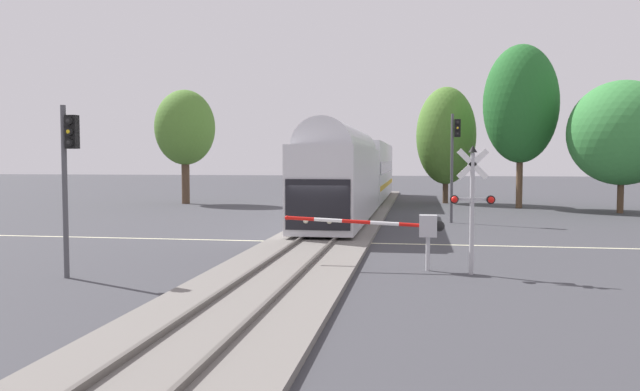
{
  "coord_description": "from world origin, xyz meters",
  "views": [
    {
      "loc": [
        4.15,
        -26.44,
        3.59
      ],
      "look_at": [
        -0.1,
        0.46,
        2.0
      ],
      "focal_mm": 34.95,
      "sensor_mm": 36.0,
      "label": 1
    }
  ],
  "objects_px": {
    "commuter_train": "(358,171)",
    "maple_right_background": "(622,133)",
    "oak_far_right": "(521,104)",
    "traffic_signal_near_left": "(68,163)",
    "elm_centre_background": "(446,136)",
    "crossing_gate_near": "(412,227)",
    "traffic_signal_far_side": "(454,150)",
    "pine_left_background": "(185,128)",
    "crossing_signal_mast": "(472,196)"
  },
  "relations": [
    {
      "from": "traffic_signal_near_left",
      "to": "elm_centre_background",
      "type": "xyz_separation_m",
      "value": [
        12.56,
        34.52,
        2.01
      ]
    },
    {
      "from": "crossing_gate_near",
      "to": "crossing_signal_mast",
      "type": "distance_m",
      "value": 2.17
    },
    {
      "from": "elm_centre_background",
      "to": "oak_far_right",
      "type": "height_order",
      "value": "oak_far_right"
    },
    {
      "from": "pine_left_background",
      "to": "elm_centre_background",
      "type": "height_order",
      "value": "elm_centre_background"
    },
    {
      "from": "commuter_train",
      "to": "traffic_signal_near_left",
      "type": "xyz_separation_m",
      "value": [
        -6.2,
        -26.27,
        0.7
      ]
    },
    {
      "from": "crossing_signal_mast",
      "to": "maple_right_background",
      "type": "xyz_separation_m",
      "value": [
        11.67,
        24.28,
        2.88
      ]
    },
    {
      "from": "crossing_gate_near",
      "to": "maple_right_background",
      "type": "height_order",
      "value": "maple_right_background"
    },
    {
      "from": "crossing_gate_near",
      "to": "commuter_train",
      "type": "bearing_deg",
      "value": 99.65
    },
    {
      "from": "commuter_train",
      "to": "pine_left_background",
      "type": "relative_size",
      "value": 4.22
    },
    {
      "from": "oak_far_right",
      "to": "crossing_gate_near",
      "type": "bearing_deg",
      "value": -105.5
    },
    {
      "from": "traffic_signal_near_left",
      "to": "traffic_signal_far_side",
      "type": "bearing_deg",
      "value": 56.31
    },
    {
      "from": "crossing_signal_mast",
      "to": "maple_right_background",
      "type": "distance_m",
      "value": 27.09
    },
    {
      "from": "traffic_signal_far_side",
      "to": "elm_centre_background",
      "type": "distance_m",
      "value": 16.08
    },
    {
      "from": "crossing_gate_near",
      "to": "pine_left_background",
      "type": "height_order",
      "value": "pine_left_background"
    },
    {
      "from": "crossing_gate_near",
      "to": "oak_far_right",
      "type": "height_order",
      "value": "oak_far_right"
    },
    {
      "from": "crossing_signal_mast",
      "to": "elm_centre_background",
      "type": "relative_size",
      "value": 0.43
    },
    {
      "from": "traffic_signal_far_side",
      "to": "oak_far_right",
      "type": "relative_size",
      "value": 0.52
    },
    {
      "from": "crossing_signal_mast",
      "to": "elm_centre_background",
      "type": "height_order",
      "value": "elm_centre_background"
    },
    {
      "from": "pine_left_background",
      "to": "crossing_signal_mast",
      "type": "bearing_deg",
      "value": -54.32
    },
    {
      "from": "traffic_signal_far_side",
      "to": "traffic_signal_near_left",
      "type": "bearing_deg",
      "value": -123.69
    },
    {
      "from": "crossing_gate_near",
      "to": "pine_left_background",
      "type": "xyz_separation_m",
      "value": [
        -18.38,
        27.71,
        4.69
      ]
    },
    {
      "from": "oak_far_right",
      "to": "maple_right_background",
      "type": "xyz_separation_m",
      "value": [
        6.01,
        -3.23,
        -2.26
      ]
    },
    {
      "from": "crossing_signal_mast",
      "to": "traffic_signal_far_side",
      "type": "bearing_deg",
      "value": 88.82
    },
    {
      "from": "crossing_gate_near",
      "to": "oak_far_right",
      "type": "relative_size",
      "value": 0.44
    },
    {
      "from": "commuter_train",
      "to": "crossing_signal_mast",
      "type": "bearing_deg",
      "value": -76.26
    },
    {
      "from": "crossing_gate_near",
      "to": "pine_left_background",
      "type": "relative_size",
      "value": 0.57
    },
    {
      "from": "elm_centre_background",
      "to": "traffic_signal_near_left",
      "type": "bearing_deg",
      "value": -109.99
    },
    {
      "from": "crossing_signal_mast",
      "to": "traffic_signal_far_side",
      "type": "xyz_separation_m",
      "value": [
        0.33,
        16.0,
        1.64
      ]
    },
    {
      "from": "traffic_signal_near_left",
      "to": "oak_far_right",
      "type": "height_order",
      "value": "oak_far_right"
    },
    {
      "from": "traffic_signal_near_left",
      "to": "maple_right_background",
      "type": "distance_m",
      "value": 35.8
    },
    {
      "from": "crossing_gate_near",
      "to": "traffic_signal_far_side",
      "type": "distance_m",
      "value": 15.92
    },
    {
      "from": "elm_centre_background",
      "to": "traffic_signal_far_side",
      "type": "bearing_deg",
      "value": -90.76
    },
    {
      "from": "crossing_gate_near",
      "to": "oak_far_right",
      "type": "bearing_deg",
      "value": 74.5
    },
    {
      "from": "traffic_signal_far_side",
      "to": "crossing_gate_near",
      "type": "bearing_deg",
      "value": -97.97
    },
    {
      "from": "commuter_train",
      "to": "traffic_signal_near_left",
      "type": "bearing_deg",
      "value": -103.28
    },
    {
      "from": "crossing_gate_near",
      "to": "crossing_signal_mast",
      "type": "relative_size",
      "value": 1.3
    },
    {
      "from": "traffic_signal_far_side",
      "to": "maple_right_background",
      "type": "bearing_deg",
      "value": 36.13
    },
    {
      "from": "pine_left_background",
      "to": "elm_centre_background",
      "type": "relative_size",
      "value": 0.97
    },
    {
      "from": "pine_left_background",
      "to": "oak_far_right",
      "type": "bearing_deg",
      "value": -1.45
    },
    {
      "from": "elm_centre_background",
      "to": "oak_far_right",
      "type": "distance_m",
      "value": 7.13
    },
    {
      "from": "commuter_train",
      "to": "maple_right_background",
      "type": "relative_size",
      "value": 4.38
    },
    {
      "from": "oak_far_right",
      "to": "maple_right_background",
      "type": "bearing_deg",
      "value": -28.26
    },
    {
      "from": "pine_left_background",
      "to": "elm_centre_background",
      "type": "xyz_separation_m",
      "value": [
        20.77,
        3.85,
        -0.6
      ]
    },
    {
      "from": "crossing_gate_near",
      "to": "crossing_signal_mast",
      "type": "bearing_deg",
      "value": -13.93
    },
    {
      "from": "commuter_train",
      "to": "elm_centre_background",
      "type": "relative_size",
      "value": 4.08
    },
    {
      "from": "crossing_signal_mast",
      "to": "commuter_train",
      "type": "bearing_deg",
      "value": 103.74
    },
    {
      "from": "commuter_train",
      "to": "oak_far_right",
      "type": "height_order",
      "value": "oak_far_right"
    },
    {
      "from": "traffic_signal_near_left",
      "to": "elm_centre_background",
      "type": "bearing_deg",
      "value": 70.01
    },
    {
      "from": "commuter_train",
      "to": "crossing_gate_near",
      "type": "xyz_separation_m",
      "value": [
        3.96,
        -23.3,
        -1.38
      ]
    },
    {
      "from": "pine_left_background",
      "to": "traffic_signal_far_side",
      "type": "bearing_deg",
      "value": -30.62
    }
  ]
}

